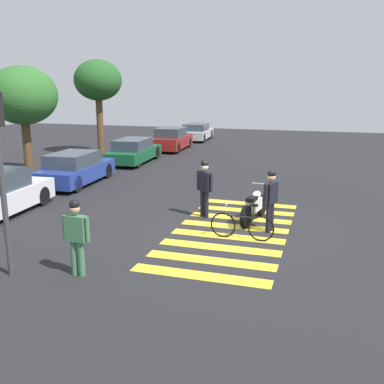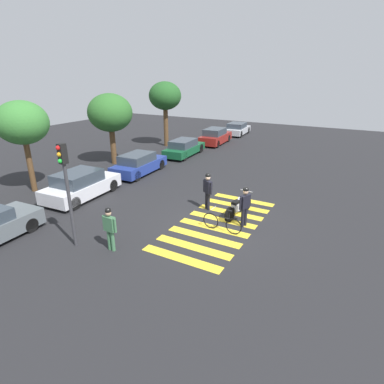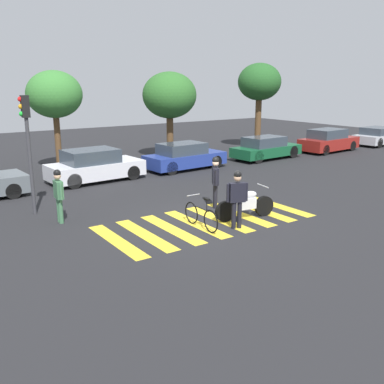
{
  "view_description": "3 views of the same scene",
  "coord_description": "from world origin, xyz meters",
  "px_view_note": "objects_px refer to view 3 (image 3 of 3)",
  "views": [
    {
      "loc": [
        -11.74,
        -2.49,
        4.04
      ],
      "look_at": [
        -0.23,
        1.09,
        1.13
      ],
      "focal_mm": 41.35,
      "sensor_mm": 36.0,
      "label": 1
    },
    {
      "loc": [
        -11.29,
        -4.98,
        6.14
      ],
      "look_at": [
        -0.11,
        1.25,
        1.28
      ],
      "focal_mm": 29.28,
      "sensor_mm": 36.0,
      "label": 2
    },
    {
      "loc": [
        -7.93,
        -10.63,
        4.33
      ],
      "look_at": [
        0.16,
        1.09,
        0.72
      ],
      "focal_mm": 40.65,
      "sensor_mm": 36.0,
      "label": 3
    }
  ],
  "objects_px": {
    "car_green_compact": "(266,148)",
    "car_maroon_wagon": "(328,141)",
    "traffic_light_pole": "(27,135)",
    "officer_on_foot": "(215,178)",
    "car_blue_hatchback": "(184,157)",
    "officer_by_motorcycle": "(237,195)",
    "car_white_van": "(94,166)",
    "police_motorcycle": "(245,205)",
    "pedestrian_bystander": "(59,193)",
    "car_silver_sedan": "(378,136)",
    "leaning_bicycle": "(201,216)"
  },
  "relations": [
    {
      "from": "car_green_compact",
      "to": "car_maroon_wagon",
      "type": "distance_m",
      "value": 5.24
    },
    {
      "from": "car_green_compact",
      "to": "traffic_light_pole",
      "type": "height_order",
      "value": "traffic_light_pole"
    },
    {
      "from": "officer_on_foot",
      "to": "car_green_compact",
      "type": "bearing_deg",
      "value": 36.53
    },
    {
      "from": "officer_on_foot",
      "to": "car_blue_hatchback",
      "type": "height_order",
      "value": "officer_on_foot"
    },
    {
      "from": "officer_by_motorcycle",
      "to": "car_white_van",
      "type": "xyz_separation_m",
      "value": [
        -1.01,
        8.62,
        -0.35
      ]
    },
    {
      "from": "officer_on_foot",
      "to": "car_maroon_wagon",
      "type": "height_order",
      "value": "officer_on_foot"
    },
    {
      "from": "car_blue_hatchback",
      "to": "car_maroon_wagon",
      "type": "height_order",
      "value": "car_maroon_wagon"
    },
    {
      "from": "officer_on_foot",
      "to": "car_green_compact",
      "type": "xyz_separation_m",
      "value": [
        8.53,
        6.32,
        -0.43
      ]
    },
    {
      "from": "officer_by_motorcycle",
      "to": "car_blue_hatchback",
      "type": "distance_m",
      "value": 9.44
    },
    {
      "from": "police_motorcycle",
      "to": "pedestrian_bystander",
      "type": "height_order",
      "value": "pedestrian_bystander"
    },
    {
      "from": "officer_on_foot",
      "to": "car_green_compact",
      "type": "height_order",
      "value": "officer_on_foot"
    },
    {
      "from": "pedestrian_bystander",
      "to": "car_maroon_wagon",
      "type": "height_order",
      "value": "pedestrian_bystander"
    },
    {
      "from": "pedestrian_bystander",
      "to": "car_silver_sedan",
      "type": "height_order",
      "value": "pedestrian_bystander"
    },
    {
      "from": "officer_on_foot",
      "to": "car_white_van",
      "type": "relative_size",
      "value": 0.43
    },
    {
      "from": "police_motorcycle",
      "to": "car_maroon_wagon",
      "type": "height_order",
      "value": "car_maroon_wagon"
    },
    {
      "from": "officer_by_motorcycle",
      "to": "traffic_light_pole",
      "type": "xyz_separation_m",
      "value": [
        -4.66,
        5.02,
        1.62
      ]
    },
    {
      "from": "pedestrian_bystander",
      "to": "car_silver_sedan",
      "type": "xyz_separation_m",
      "value": [
        24.18,
        4.58,
        -0.37
      ]
    },
    {
      "from": "car_blue_hatchback",
      "to": "traffic_light_pole",
      "type": "distance_m",
      "value": 9.44
    },
    {
      "from": "car_green_compact",
      "to": "car_silver_sedan",
      "type": "bearing_deg",
      "value": -1.7
    },
    {
      "from": "car_silver_sedan",
      "to": "traffic_light_pole",
      "type": "distance_m",
      "value": 24.89
    },
    {
      "from": "officer_on_foot",
      "to": "car_white_van",
      "type": "bearing_deg",
      "value": 105.92
    },
    {
      "from": "car_white_van",
      "to": "car_silver_sedan",
      "type": "bearing_deg",
      "value": -1.26
    },
    {
      "from": "car_blue_hatchback",
      "to": "traffic_light_pole",
      "type": "relative_size",
      "value": 1.09
    },
    {
      "from": "officer_on_foot",
      "to": "pedestrian_bystander",
      "type": "bearing_deg",
      "value": 164.27
    },
    {
      "from": "car_blue_hatchback",
      "to": "traffic_light_pole",
      "type": "height_order",
      "value": "traffic_light_pole"
    },
    {
      "from": "car_maroon_wagon",
      "to": "pedestrian_bystander",
      "type": "bearing_deg",
      "value": -166.19
    },
    {
      "from": "leaning_bicycle",
      "to": "car_blue_hatchback",
      "type": "xyz_separation_m",
      "value": [
        4.71,
        8.0,
        0.26
      ]
    },
    {
      "from": "leaning_bicycle",
      "to": "officer_on_foot",
      "type": "xyz_separation_m",
      "value": [
        1.72,
        1.53,
        0.68
      ]
    },
    {
      "from": "car_silver_sedan",
      "to": "pedestrian_bystander",
      "type": "bearing_deg",
      "value": -169.28
    },
    {
      "from": "car_maroon_wagon",
      "to": "car_silver_sedan",
      "type": "bearing_deg",
      "value": -0.58
    },
    {
      "from": "officer_by_motorcycle",
      "to": "car_green_compact",
      "type": "relative_size",
      "value": 0.4
    },
    {
      "from": "pedestrian_bystander",
      "to": "car_white_van",
      "type": "relative_size",
      "value": 0.4
    },
    {
      "from": "car_maroon_wagon",
      "to": "traffic_light_pole",
      "type": "height_order",
      "value": "traffic_light_pole"
    },
    {
      "from": "police_motorcycle",
      "to": "traffic_light_pole",
      "type": "distance_m",
      "value": 7.4
    },
    {
      "from": "car_maroon_wagon",
      "to": "officer_by_motorcycle",
      "type": "bearing_deg",
      "value": -150.63
    },
    {
      "from": "car_blue_hatchback",
      "to": "traffic_light_pole",
      "type": "bearing_deg",
      "value": -157.01
    },
    {
      "from": "officer_on_foot",
      "to": "pedestrian_bystander",
      "type": "height_order",
      "value": "officer_on_foot"
    },
    {
      "from": "traffic_light_pole",
      "to": "pedestrian_bystander",
      "type": "bearing_deg",
      "value": -73.32
    },
    {
      "from": "police_motorcycle",
      "to": "car_silver_sedan",
      "type": "relative_size",
      "value": 0.53
    },
    {
      "from": "officer_by_motorcycle",
      "to": "car_maroon_wagon",
      "type": "distance_m",
      "value": 16.75
    },
    {
      "from": "leaning_bicycle",
      "to": "traffic_light_pole",
      "type": "xyz_separation_m",
      "value": [
        -3.78,
        4.4,
        2.27
      ]
    },
    {
      "from": "car_green_compact",
      "to": "car_maroon_wagon",
      "type": "height_order",
      "value": "car_maroon_wagon"
    },
    {
      "from": "traffic_light_pole",
      "to": "car_white_van",
      "type": "bearing_deg",
      "value": 44.59
    },
    {
      "from": "pedestrian_bystander",
      "to": "car_white_van",
      "type": "height_order",
      "value": "pedestrian_bystander"
    },
    {
      "from": "officer_by_motorcycle",
      "to": "car_maroon_wagon",
      "type": "height_order",
      "value": "officer_by_motorcycle"
    },
    {
      "from": "car_blue_hatchback",
      "to": "car_white_van",
      "type": "bearing_deg",
      "value": 179.97
    },
    {
      "from": "car_green_compact",
      "to": "car_maroon_wagon",
      "type": "relative_size",
      "value": 1.02
    },
    {
      "from": "pedestrian_bystander",
      "to": "car_blue_hatchback",
      "type": "relative_size",
      "value": 0.4
    },
    {
      "from": "officer_on_foot",
      "to": "car_blue_hatchback",
      "type": "bearing_deg",
      "value": 65.18
    },
    {
      "from": "traffic_light_pole",
      "to": "car_maroon_wagon",
      "type": "bearing_deg",
      "value": 9.43
    }
  ]
}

